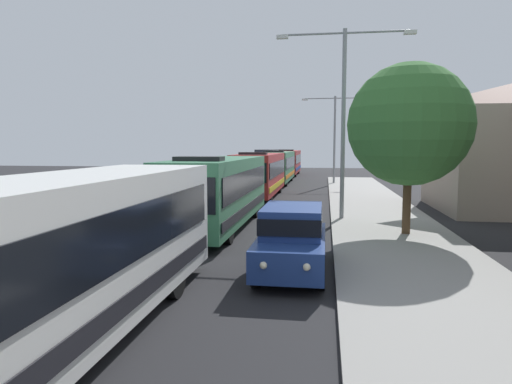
{
  "coord_description": "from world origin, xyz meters",
  "views": [
    {
      "loc": [
        3.3,
        3.68,
        3.58
      ],
      "look_at": [
        1.22,
        17.21,
        2.2
      ],
      "focal_mm": 31.79,
      "sensor_mm": 36.0,
      "label": 1
    }
  ],
  "objects_px": {
    "streetlamp_mid": "(344,104)",
    "bus_middle": "(260,173)",
    "box_truck_oncoming": "(266,160)",
    "roadside_tree": "(409,125)",
    "bus_lead": "(51,258)",
    "bus_rear": "(288,162)",
    "white_suv": "(292,237)",
    "bus_fourth_in_line": "(278,166)",
    "bus_second_in_line": "(220,189)",
    "streetlamp_far": "(335,130)"
  },
  "relations": [
    {
      "from": "bus_lead",
      "to": "bus_middle",
      "type": "bearing_deg",
      "value": 90.0
    },
    {
      "from": "streetlamp_mid",
      "to": "roadside_tree",
      "type": "bearing_deg",
      "value": -56.5
    },
    {
      "from": "bus_lead",
      "to": "streetlamp_far",
      "type": "xyz_separation_m",
      "value": [
        5.4,
        36.36,
        3.44
      ]
    },
    {
      "from": "bus_lead",
      "to": "box_truck_oncoming",
      "type": "bearing_deg",
      "value": 93.54
    },
    {
      "from": "bus_lead",
      "to": "bus_second_in_line",
      "type": "bearing_deg",
      "value": 90.0
    },
    {
      "from": "streetlamp_far",
      "to": "roadside_tree",
      "type": "relative_size",
      "value": 1.22
    },
    {
      "from": "bus_second_in_line",
      "to": "bus_rear",
      "type": "relative_size",
      "value": 1.01
    },
    {
      "from": "white_suv",
      "to": "streetlamp_mid",
      "type": "xyz_separation_m",
      "value": [
        1.7,
        9.37,
        4.53
      ]
    },
    {
      "from": "bus_lead",
      "to": "bus_middle",
      "type": "height_order",
      "value": "same"
    },
    {
      "from": "bus_lead",
      "to": "bus_rear",
      "type": "distance_m",
      "value": 49.5
    },
    {
      "from": "box_truck_oncoming",
      "to": "roadside_tree",
      "type": "distance_m",
      "value": 43.42
    },
    {
      "from": "white_suv",
      "to": "box_truck_oncoming",
      "type": "relative_size",
      "value": 0.55
    },
    {
      "from": "box_truck_oncoming",
      "to": "roadside_tree",
      "type": "height_order",
      "value": "roadside_tree"
    },
    {
      "from": "bus_lead",
      "to": "bus_fourth_in_line",
      "type": "bearing_deg",
      "value": 90.0
    },
    {
      "from": "bus_middle",
      "to": "bus_second_in_line",
      "type": "bearing_deg",
      "value": -90.0
    },
    {
      "from": "bus_second_in_line",
      "to": "streetlamp_mid",
      "type": "distance_m",
      "value": 7.12
    },
    {
      "from": "bus_fourth_in_line",
      "to": "box_truck_oncoming",
      "type": "distance_m",
      "value": 16.77
    },
    {
      "from": "bus_second_in_line",
      "to": "bus_rear",
      "type": "bearing_deg",
      "value": 90.0
    },
    {
      "from": "bus_rear",
      "to": "streetlamp_mid",
      "type": "relative_size",
      "value": 1.22
    },
    {
      "from": "bus_lead",
      "to": "box_truck_oncoming",
      "type": "xyz_separation_m",
      "value": [
        -3.3,
        53.33,
        0.02
      ]
    },
    {
      "from": "bus_rear",
      "to": "streetlamp_mid",
      "type": "distance_m",
      "value": 35.09
    },
    {
      "from": "bus_fourth_in_line",
      "to": "box_truck_oncoming",
      "type": "xyz_separation_m",
      "value": [
        -3.3,
        16.44,
        0.02
      ]
    },
    {
      "from": "streetlamp_mid",
      "to": "streetlamp_far",
      "type": "distance_m",
      "value": 21.32
    },
    {
      "from": "bus_middle",
      "to": "bus_fourth_in_line",
      "type": "height_order",
      "value": "same"
    },
    {
      "from": "box_truck_oncoming",
      "to": "streetlamp_far",
      "type": "height_order",
      "value": "streetlamp_far"
    },
    {
      "from": "streetlamp_mid",
      "to": "bus_fourth_in_line",
      "type": "bearing_deg",
      "value": 103.87
    },
    {
      "from": "box_truck_oncoming",
      "to": "streetlamp_mid",
      "type": "relative_size",
      "value": 0.94
    },
    {
      "from": "bus_lead",
      "to": "streetlamp_mid",
      "type": "xyz_separation_m",
      "value": [
        5.4,
        15.04,
        3.87
      ]
    },
    {
      "from": "bus_middle",
      "to": "white_suv",
      "type": "xyz_separation_m",
      "value": [
        3.7,
        -19.26,
        -0.66
      ]
    },
    {
      "from": "white_suv",
      "to": "roadside_tree",
      "type": "xyz_separation_m",
      "value": [
        4.08,
        5.76,
        3.38
      ]
    },
    {
      "from": "white_suv",
      "to": "streetlamp_mid",
      "type": "height_order",
      "value": "streetlamp_mid"
    },
    {
      "from": "bus_middle",
      "to": "roadside_tree",
      "type": "xyz_separation_m",
      "value": [
        7.78,
        -13.49,
        2.72
      ]
    },
    {
      "from": "white_suv",
      "to": "roadside_tree",
      "type": "height_order",
      "value": "roadside_tree"
    },
    {
      "from": "bus_second_in_line",
      "to": "bus_middle",
      "type": "relative_size",
      "value": 1.04
    },
    {
      "from": "bus_fourth_in_line",
      "to": "streetlamp_mid",
      "type": "bearing_deg",
      "value": -76.13
    },
    {
      "from": "bus_second_in_line",
      "to": "white_suv",
      "type": "xyz_separation_m",
      "value": [
        3.7,
        -6.81,
        -0.66
      ]
    },
    {
      "from": "bus_fourth_in_line",
      "to": "roadside_tree",
      "type": "xyz_separation_m",
      "value": [
        7.78,
        -25.46,
        2.72
      ]
    },
    {
      "from": "white_suv",
      "to": "bus_fourth_in_line",
      "type": "bearing_deg",
      "value": 96.76
    },
    {
      "from": "bus_middle",
      "to": "streetlamp_mid",
      "type": "bearing_deg",
      "value": -61.37
    },
    {
      "from": "streetlamp_mid",
      "to": "roadside_tree",
      "type": "height_order",
      "value": "streetlamp_mid"
    },
    {
      "from": "streetlamp_mid",
      "to": "bus_middle",
      "type": "bearing_deg",
      "value": 118.63
    },
    {
      "from": "bus_fourth_in_line",
      "to": "white_suv",
      "type": "bearing_deg",
      "value": -83.24
    },
    {
      "from": "white_suv",
      "to": "streetlamp_far",
      "type": "distance_m",
      "value": 31.0
    },
    {
      "from": "streetlamp_far",
      "to": "bus_lead",
      "type": "bearing_deg",
      "value": -98.45
    },
    {
      "from": "streetlamp_far",
      "to": "bus_rear",
      "type": "bearing_deg",
      "value": 112.33
    },
    {
      "from": "bus_lead",
      "to": "bus_rear",
      "type": "relative_size",
      "value": 1.04
    },
    {
      "from": "bus_rear",
      "to": "bus_second_in_line",
      "type": "bearing_deg",
      "value": -90.0
    },
    {
      "from": "bus_lead",
      "to": "streetlamp_mid",
      "type": "bearing_deg",
      "value": 70.26
    },
    {
      "from": "streetlamp_far",
      "to": "box_truck_oncoming",
      "type": "bearing_deg",
      "value": 117.13
    },
    {
      "from": "streetlamp_far",
      "to": "bus_second_in_line",
      "type": "bearing_deg",
      "value": -102.74
    }
  ]
}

